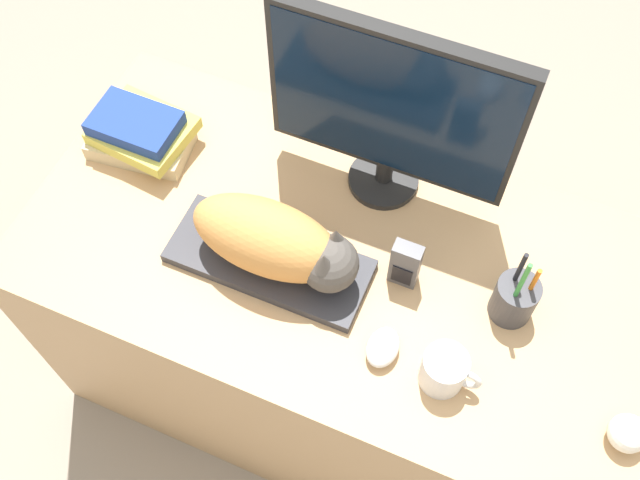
{
  "coord_description": "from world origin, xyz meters",
  "views": [
    {
      "loc": [
        0.21,
        -0.37,
        2.06
      ],
      "look_at": [
        -0.09,
        0.32,
        0.78
      ],
      "focal_mm": 42.0,
      "sensor_mm": 36.0,
      "label": 1
    }
  ],
  "objects_px": {
    "computer_mouse": "(383,347)",
    "phone": "(405,264)",
    "keyboard": "(269,261)",
    "monitor": "(392,110)",
    "cat": "(278,242)",
    "pen_cup": "(515,298)",
    "book_stack": "(140,134)",
    "coffee_mug": "(445,371)",
    "baseball": "(628,433)"
  },
  "relations": [
    {
      "from": "computer_mouse",
      "to": "phone",
      "type": "distance_m",
      "value": 0.17
    },
    {
      "from": "computer_mouse",
      "to": "cat",
      "type": "bearing_deg",
      "value": 160.67
    },
    {
      "from": "keyboard",
      "to": "computer_mouse",
      "type": "distance_m",
      "value": 0.29
    },
    {
      "from": "keyboard",
      "to": "book_stack",
      "type": "bearing_deg",
      "value": 157.59
    },
    {
      "from": "monitor",
      "to": "pen_cup",
      "type": "bearing_deg",
      "value": -29.36
    },
    {
      "from": "monitor",
      "to": "cat",
      "type": "bearing_deg",
      "value": -112.58
    },
    {
      "from": "coffee_mug",
      "to": "pen_cup",
      "type": "bearing_deg",
      "value": 67.62
    },
    {
      "from": "phone",
      "to": "book_stack",
      "type": "height_order",
      "value": "phone"
    },
    {
      "from": "monitor",
      "to": "book_stack",
      "type": "relative_size",
      "value": 2.17
    },
    {
      "from": "monitor",
      "to": "pen_cup",
      "type": "xyz_separation_m",
      "value": [
        0.34,
        -0.19,
        -0.19
      ]
    },
    {
      "from": "keyboard",
      "to": "baseball",
      "type": "relative_size",
      "value": 5.87
    },
    {
      "from": "keyboard",
      "to": "monitor",
      "type": "relative_size",
      "value": 0.82
    },
    {
      "from": "keyboard",
      "to": "monitor",
      "type": "bearing_deg",
      "value": 63.26
    },
    {
      "from": "keyboard",
      "to": "phone",
      "type": "height_order",
      "value": "phone"
    },
    {
      "from": "phone",
      "to": "coffee_mug",
      "type": "bearing_deg",
      "value": -50.52
    },
    {
      "from": "keyboard",
      "to": "computer_mouse",
      "type": "height_order",
      "value": "computer_mouse"
    },
    {
      "from": "keyboard",
      "to": "monitor",
      "type": "xyz_separation_m",
      "value": [
        0.14,
        0.28,
        0.23
      ]
    },
    {
      "from": "cat",
      "to": "monitor",
      "type": "xyz_separation_m",
      "value": [
        0.12,
        0.28,
        0.14
      ]
    },
    {
      "from": "cat",
      "to": "book_stack",
      "type": "distance_m",
      "value": 0.44
    },
    {
      "from": "cat",
      "to": "monitor",
      "type": "distance_m",
      "value": 0.33
    },
    {
      "from": "book_stack",
      "to": "baseball",
      "type": "bearing_deg",
      "value": -11.89
    },
    {
      "from": "keyboard",
      "to": "coffee_mug",
      "type": "relative_size",
      "value": 3.56
    },
    {
      "from": "cat",
      "to": "monitor",
      "type": "height_order",
      "value": "monitor"
    },
    {
      "from": "keyboard",
      "to": "monitor",
      "type": "distance_m",
      "value": 0.39
    },
    {
      "from": "computer_mouse",
      "to": "pen_cup",
      "type": "distance_m",
      "value": 0.27
    },
    {
      "from": "coffee_mug",
      "to": "pen_cup",
      "type": "distance_m",
      "value": 0.2
    },
    {
      "from": "pen_cup",
      "to": "coffee_mug",
      "type": "bearing_deg",
      "value": -112.38
    },
    {
      "from": "phone",
      "to": "book_stack",
      "type": "distance_m",
      "value": 0.65
    },
    {
      "from": "monitor",
      "to": "coffee_mug",
      "type": "xyz_separation_m",
      "value": [
        0.26,
        -0.37,
        -0.2
      ]
    },
    {
      "from": "pen_cup",
      "to": "phone",
      "type": "height_order",
      "value": "pen_cup"
    },
    {
      "from": "cat",
      "to": "pen_cup",
      "type": "xyz_separation_m",
      "value": [
        0.45,
        0.09,
        -0.05
      ]
    },
    {
      "from": "baseball",
      "to": "book_stack",
      "type": "relative_size",
      "value": 0.3
    },
    {
      "from": "coffee_mug",
      "to": "book_stack",
      "type": "height_order",
      "value": "book_stack"
    },
    {
      "from": "coffee_mug",
      "to": "cat",
      "type": "bearing_deg",
      "value": 165.66
    },
    {
      "from": "keyboard",
      "to": "baseball",
      "type": "bearing_deg",
      "value": -6.0
    },
    {
      "from": "coffee_mug",
      "to": "phone",
      "type": "height_order",
      "value": "phone"
    },
    {
      "from": "cat",
      "to": "phone",
      "type": "xyz_separation_m",
      "value": [
        0.24,
        0.07,
        -0.04
      ]
    },
    {
      "from": "computer_mouse",
      "to": "phone",
      "type": "bearing_deg",
      "value": 96.21
    },
    {
      "from": "phone",
      "to": "baseball",
      "type": "bearing_deg",
      "value": -17.69
    },
    {
      "from": "monitor",
      "to": "phone",
      "type": "bearing_deg",
      "value": -59.76
    },
    {
      "from": "phone",
      "to": "pen_cup",
      "type": "bearing_deg",
      "value": 4.38
    },
    {
      "from": "cat",
      "to": "baseball",
      "type": "bearing_deg",
      "value": -6.21
    },
    {
      "from": "book_stack",
      "to": "keyboard",
      "type": "bearing_deg",
      "value": -22.41
    },
    {
      "from": "monitor",
      "to": "pen_cup",
      "type": "relative_size",
      "value": 2.33
    },
    {
      "from": "cat",
      "to": "coffee_mug",
      "type": "height_order",
      "value": "cat"
    },
    {
      "from": "coffee_mug",
      "to": "pen_cup",
      "type": "height_order",
      "value": "pen_cup"
    },
    {
      "from": "phone",
      "to": "book_stack",
      "type": "bearing_deg",
      "value": 172.53
    },
    {
      "from": "computer_mouse",
      "to": "coffee_mug",
      "type": "bearing_deg",
      "value": -3.31
    },
    {
      "from": "coffee_mug",
      "to": "pen_cup",
      "type": "relative_size",
      "value": 0.54
    },
    {
      "from": "keyboard",
      "to": "book_stack",
      "type": "relative_size",
      "value": 1.78
    }
  ]
}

